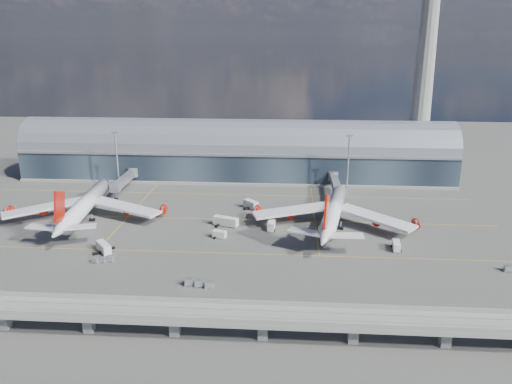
# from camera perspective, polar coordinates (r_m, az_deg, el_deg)

# --- Properties ---
(ground) EXTENTS (500.00, 500.00, 0.00)m
(ground) POSITION_cam_1_polar(r_m,az_deg,el_deg) (167.25, -5.04, -5.51)
(ground) COLOR #474744
(ground) RESTS_ON ground
(taxi_lines) EXTENTS (200.00, 80.12, 0.01)m
(taxi_lines) POSITION_cam_1_polar(r_m,az_deg,el_deg) (187.57, -4.01, -2.88)
(taxi_lines) COLOR gold
(taxi_lines) RESTS_ON ground
(terminal) EXTENTS (200.00, 30.00, 28.00)m
(terminal) POSITION_cam_1_polar(r_m,az_deg,el_deg) (237.52, -2.23, 4.37)
(terminal) COLOR #1C252F
(terminal) RESTS_ON ground
(control_tower) EXTENTS (19.00, 19.00, 103.00)m
(control_tower) POSITION_cam_1_polar(r_m,az_deg,el_deg) (242.86, 18.74, 13.40)
(control_tower) COLOR gray
(control_tower) RESTS_ON ground
(guideway) EXTENTS (220.00, 8.50, 7.20)m
(guideway) POSITION_cam_1_polar(r_m,az_deg,el_deg) (116.70, -9.35, -13.62)
(guideway) COLOR gray
(guideway) RESTS_ON ground
(floodlight_mast_left) EXTENTS (3.00, 0.70, 25.70)m
(floodlight_mast_left) POSITION_cam_1_polar(r_m,az_deg,el_deg) (226.16, -15.60, 3.66)
(floodlight_mast_left) COLOR gray
(floodlight_mast_left) RESTS_ON ground
(floodlight_mast_right) EXTENTS (3.00, 0.70, 25.70)m
(floodlight_mast_right) POSITION_cam_1_polar(r_m,az_deg,el_deg) (214.73, 10.50, 3.30)
(floodlight_mast_right) COLOR gray
(floodlight_mast_right) RESTS_ON ground
(airliner_left) EXTENTS (60.03, 63.10, 19.22)m
(airliner_left) POSITION_cam_1_polar(r_m,az_deg,el_deg) (193.25, -19.04, -1.49)
(airliner_left) COLOR white
(airliner_left) RESTS_ON ground
(airliner_right) EXTENTS (59.37, 62.13, 19.78)m
(airliner_right) POSITION_cam_1_polar(r_m,az_deg,el_deg) (178.57, 8.80, -2.37)
(airliner_right) COLOR white
(airliner_right) RESTS_ON ground
(jet_bridge_left) EXTENTS (4.40, 28.00, 7.25)m
(jet_bridge_left) POSITION_cam_1_polar(r_m,az_deg,el_deg) (225.33, -14.69, 1.46)
(jet_bridge_left) COLOR gray
(jet_bridge_left) RESTS_ON ground
(jet_bridge_right) EXTENTS (4.40, 32.00, 7.25)m
(jet_bridge_right) POSITION_cam_1_polar(r_m,az_deg,el_deg) (212.72, 9.08, 0.88)
(jet_bridge_right) COLOR gray
(jet_bridge_right) RESTS_ON ground
(service_truck_0) EXTENTS (6.64, 7.28, 3.08)m
(service_truck_0) POSITION_cam_1_polar(r_m,az_deg,el_deg) (164.34, -17.03, -6.08)
(service_truck_0) COLOR silver
(service_truck_0) RESTS_ON ground
(service_truck_1) EXTENTS (4.86, 3.21, 2.59)m
(service_truck_1) POSITION_cam_1_polar(r_m,az_deg,el_deg) (168.33, -4.19, -4.85)
(service_truck_1) COLOR silver
(service_truck_1) RESTS_ON ground
(service_truck_2) EXTENTS (9.47, 5.57, 3.31)m
(service_truck_2) POSITION_cam_1_polar(r_m,az_deg,el_deg) (178.45, -3.47, -3.37)
(service_truck_2) COLOR silver
(service_truck_2) RESTS_ON ground
(service_truck_3) EXTENTS (2.75, 5.78, 2.71)m
(service_truck_3) POSITION_cam_1_polar(r_m,az_deg,el_deg) (165.04, 15.75, -5.94)
(service_truck_3) COLOR silver
(service_truck_3) RESTS_ON ground
(service_truck_4) EXTENTS (2.89, 5.33, 3.00)m
(service_truck_4) POSITION_cam_1_polar(r_m,az_deg,el_deg) (174.76, 1.75, -3.88)
(service_truck_4) COLOR silver
(service_truck_4) RESTS_ON ground
(service_truck_5) EXTENTS (6.47, 6.70, 3.26)m
(service_truck_5) POSITION_cam_1_polar(r_m,az_deg,el_deg) (195.82, -0.57, -1.43)
(service_truck_5) COLOR silver
(service_truck_5) RESTS_ON ground
(cargo_train_0) EXTENTS (6.64, 2.97, 1.45)m
(cargo_train_0) POSITION_cam_1_polar(r_m,az_deg,el_deg) (157.86, -17.09, -7.41)
(cargo_train_0) COLOR gray
(cargo_train_0) RESTS_ON ground
(cargo_train_1) EXTENTS (8.65, 3.20, 1.90)m
(cargo_train_1) POSITION_cam_1_polar(r_m,az_deg,el_deg) (138.12, -6.54, -10.31)
(cargo_train_1) COLOR gray
(cargo_train_1) RESTS_ON ground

